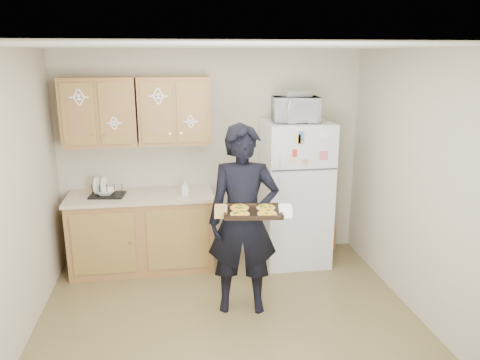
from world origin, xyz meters
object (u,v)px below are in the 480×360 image
object	(u,v)px
baking_tray	(253,212)
microwave	(296,110)
dish_rack	(107,190)
person	(243,220)
refrigerator	(295,193)

from	to	relation	value
baking_tray	microwave	distance (m)	1.63
microwave	dish_rack	size ratio (longest dim) A/B	1.38
baking_tray	microwave	bearing A→B (deg)	68.61
microwave	person	bearing A→B (deg)	-123.33
baking_tray	microwave	xyz separation A→B (m)	(0.71, 1.27, 0.74)
baking_tray	microwave	size ratio (longest dim) A/B	0.99
refrigerator	person	bearing A→B (deg)	-127.49
person	microwave	size ratio (longest dim) A/B	3.59
dish_rack	microwave	bearing A→B (deg)	-2.51
baking_tray	dish_rack	distance (m)	1.97
refrigerator	baking_tray	size ratio (longest dim) A/B	3.38
baking_tray	refrigerator	bearing A→B (deg)	68.24
person	baking_tray	distance (m)	0.35
refrigerator	person	distance (m)	1.29
refrigerator	microwave	size ratio (longest dim) A/B	3.33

